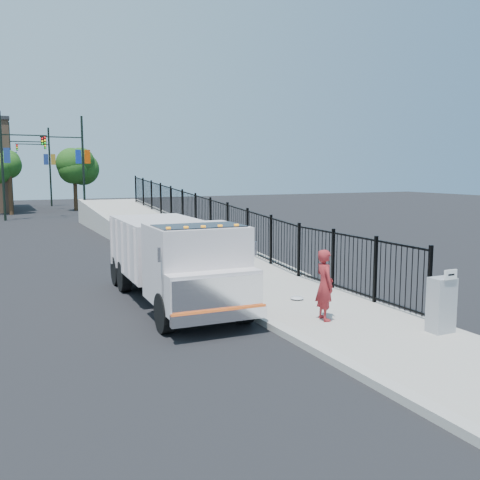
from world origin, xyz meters
name	(u,v)px	position (x,y,z in m)	size (l,w,h in m)	color
ground	(261,322)	(0.00, 0.00, 0.00)	(120.00, 120.00, 0.00)	black
sidewalk	(375,331)	(1.93, -2.00, 0.06)	(3.55, 12.00, 0.12)	#9E998E
curb	(304,342)	(0.00, -2.00, 0.08)	(0.30, 12.00, 0.16)	#ADAAA3
ramp	(158,241)	(2.12, 16.00, 0.00)	(3.95, 24.00, 1.70)	#9E998E
iron_fence	(211,230)	(3.55, 12.00, 0.90)	(0.10, 28.00, 1.80)	black
truck	(175,256)	(-1.36, 2.59, 1.38)	(2.54, 7.24, 2.46)	black
worker	(325,285)	(1.28, -0.88, 0.99)	(0.63, 0.42, 1.74)	maroon
utility_cabinet	(441,305)	(3.10, -2.83, 0.75)	(0.55, 0.40, 1.25)	gray
arrow_sign	(451,275)	(3.10, -3.05, 1.48)	(0.35, 0.04, 0.22)	white
debris	(297,298)	(1.75, 1.15, 0.17)	(0.38, 0.38, 0.09)	silver
light_pole_0	(7,161)	(-4.56, 31.76, 4.36)	(3.77, 0.22, 8.00)	black
light_pole_1	(79,162)	(0.84, 33.17, 4.36)	(3.78, 0.22, 8.00)	black
light_pole_2	(14,163)	(-3.60, 41.69, 4.36)	(3.77, 0.22, 8.00)	black
light_pole_3	(47,164)	(-0.29, 46.85, 4.36)	(3.78, 0.22, 8.00)	black
tree_0	(9,168)	(-4.21, 37.17, 3.93)	(2.35, 2.35, 5.18)	#382314
tree_1	(74,167)	(1.40, 39.72, 3.95)	(2.78, 2.78, 5.39)	#382314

